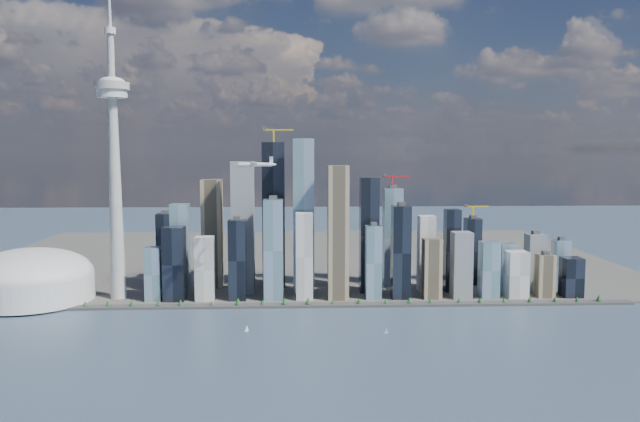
{
  "coord_description": "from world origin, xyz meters",
  "views": [
    {
      "loc": [
        -1.89,
        -732.93,
        252.41
      ],
      "look_at": [
        37.77,
        260.0,
        153.76
      ],
      "focal_mm": 35.0,
      "sensor_mm": 36.0,
      "label": 1
    }
  ],
  "objects_px": {
    "sailboat_east": "(386,331)",
    "airplane": "(256,164)",
    "sailboat_west": "(247,329)",
    "dome_stadium": "(31,278)",
    "needle_tower": "(114,159)"
  },
  "relations": [
    {
      "from": "needle_tower",
      "to": "airplane",
      "type": "relative_size",
      "value": 9.19
    },
    {
      "from": "dome_stadium",
      "to": "airplane",
      "type": "distance_m",
      "value": 440.8
    },
    {
      "from": "airplane",
      "to": "sailboat_east",
      "type": "xyz_separation_m",
      "value": [
        181.81,
        -87.96,
        -227.86
      ]
    },
    {
      "from": "dome_stadium",
      "to": "sailboat_east",
      "type": "distance_m",
      "value": 598.42
    },
    {
      "from": "airplane",
      "to": "sailboat_east",
      "type": "bearing_deg",
      "value": -33.93
    },
    {
      "from": "needle_tower",
      "to": "airplane",
      "type": "distance_m",
      "value": 270.3
    },
    {
      "from": "needle_tower",
      "to": "sailboat_east",
      "type": "xyz_separation_m",
      "value": [
        422.55,
        -210.76,
        -232.9
      ]
    },
    {
      "from": "airplane",
      "to": "sailboat_west",
      "type": "relative_size",
      "value": 6.48
    },
    {
      "from": "needle_tower",
      "to": "dome_stadium",
      "type": "distance_m",
      "value": 241.4
    },
    {
      "from": "sailboat_east",
      "to": "sailboat_west",
      "type": "bearing_deg",
      "value": -166.97
    },
    {
      "from": "dome_stadium",
      "to": "airplane",
      "type": "bearing_deg",
      "value": -16.5
    },
    {
      "from": "sailboat_east",
      "to": "airplane",
      "type": "bearing_deg",
      "value": 172.34
    },
    {
      "from": "dome_stadium",
      "to": "needle_tower",
      "type": "bearing_deg",
      "value": 4.09
    },
    {
      "from": "needle_tower",
      "to": "sailboat_east",
      "type": "distance_m",
      "value": 526.51
    },
    {
      "from": "airplane",
      "to": "sailboat_west",
      "type": "xyz_separation_m",
      "value": [
        -10.95,
        -70.65,
        -227.84
      ]
    }
  ]
}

